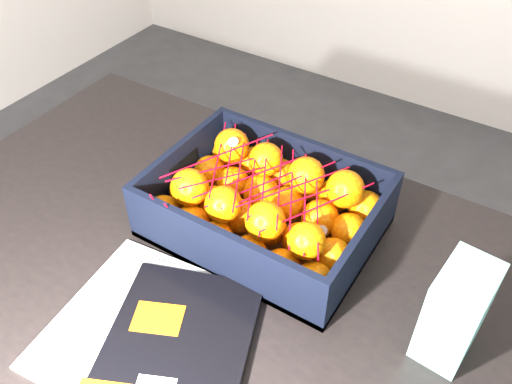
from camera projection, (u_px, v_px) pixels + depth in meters
The scene contains 6 objects.
table at pixel (212, 302), 0.99m from camera, with size 1.21×0.81×0.75m.
magazine_stack at pixel (156, 337), 0.81m from camera, with size 0.36×0.34×0.02m.
produce_crate at pixel (265, 213), 0.97m from camera, with size 0.39×0.29×0.11m.
clementine_heap at pixel (265, 204), 0.95m from camera, with size 0.37×0.27×0.12m.
mesh_net at pixel (260, 183), 0.92m from camera, with size 0.32×0.26×0.09m.
retail_carton at pixel (456, 312), 0.76m from camera, with size 0.07×0.10×0.16m, color silver.
Camera 1 is at (0.49, -0.60, 1.46)m, focal length 37.89 mm.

